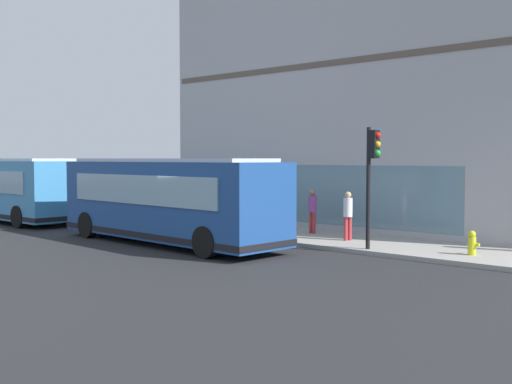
# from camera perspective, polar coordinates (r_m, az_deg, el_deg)

# --- Properties ---
(ground) EXTENTS (120.00, 120.00, 0.00)m
(ground) POSITION_cam_1_polar(r_m,az_deg,el_deg) (20.46, -4.33, -5.49)
(ground) COLOR #262628
(sidewalk_curb) EXTENTS (3.75, 40.00, 0.15)m
(sidewalk_curb) POSITION_cam_1_polar(r_m,az_deg,el_deg) (23.76, 3.44, -4.10)
(sidewalk_curb) COLOR #9E9991
(sidewalk_curb) RESTS_ON ground
(building_corner) EXTENTS (8.16, 17.21, 12.52)m
(building_corner) POSITION_cam_1_polar(r_m,az_deg,el_deg) (28.66, 10.89, 9.46)
(building_corner) COLOR #A8A8AD
(building_corner) RESTS_ON ground
(city_bus_nearside) EXTENTS (3.10, 10.17, 3.07)m
(city_bus_nearside) POSITION_cam_1_polar(r_m,az_deg,el_deg) (22.13, -8.23, -0.81)
(city_bus_nearside) COLOR #1E478C
(city_bus_nearside) RESTS_ON ground
(city_bus_far_down_street) EXTENTS (2.68, 10.06, 3.07)m
(city_bus_far_down_street) POSITION_cam_1_polar(r_m,az_deg,el_deg) (32.44, -22.18, 0.23)
(city_bus_far_down_street) COLOR #3F8CC6
(city_bus_far_down_street) RESTS_ON ground
(traffic_light_near_corner) EXTENTS (0.32, 0.49, 3.92)m
(traffic_light_near_corner) POSITION_cam_1_polar(r_m,az_deg,el_deg) (19.86, 10.76, 2.55)
(traffic_light_near_corner) COLOR black
(traffic_light_near_corner) RESTS_ON sidewalk_curb
(fire_hydrant) EXTENTS (0.35, 0.35, 0.74)m
(fire_hydrant) POSITION_cam_1_polar(r_m,az_deg,el_deg) (19.66, 19.51, -4.51)
(fire_hydrant) COLOR gold
(fire_hydrant) RESTS_ON sidewalk_curb
(pedestrian_near_hydrant) EXTENTS (0.32, 0.32, 1.74)m
(pedestrian_near_hydrant) POSITION_cam_1_polar(r_m,az_deg,el_deg) (21.98, 8.57, -1.88)
(pedestrian_near_hydrant) COLOR #B23338
(pedestrian_near_hydrant) RESTS_ON sidewalk_curb
(pedestrian_walking_along_curb) EXTENTS (0.32, 0.32, 1.68)m
(pedestrian_walking_along_curb) POSITION_cam_1_polar(r_m,az_deg,el_deg) (29.18, -9.54, -0.74)
(pedestrian_walking_along_curb) COLOR #B23338
(pedestrian_walking_along_curb) RESTS_ON sidewalk_curb
(pedestrian_by_light_pole) EXTENTS (0.32, 0.32, 1.71)m
(pedestrian_by_light_pole) POSITION_cam_1_polar(r_m,az_deg,el_deg) (23.87, 5.29, -1.51)
(pedestrian_by_light_pole) COLOR #B23338
(pedestrian_by_light_pole) RESTS_ON sidewalk_curb
(newspaper_vending_box) EXTENTS (0.44, 0.42, 0.90)m
(newspaper_vending_box) POSITION_cam_1_polar(r_m,az_deg,el_deg) (26.88, -5.58, -2.13)
(newspaper_vending_box) COLOR #BF3F19
(newspaper_vending_box) RESTS_ON sidewalk_curb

